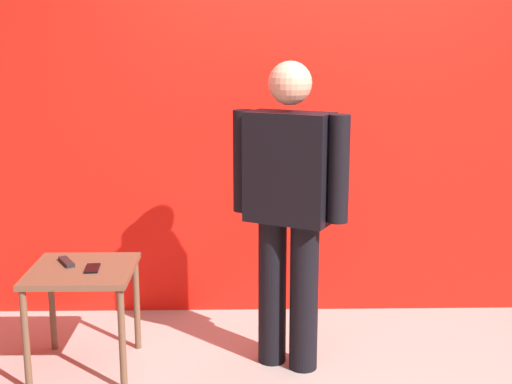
% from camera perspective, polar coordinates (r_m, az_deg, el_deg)
% --- Properties ---
extents(back_wall_red, '(6.39, 0.12, 2.88)m').
position_cam_1_polar(back_wall_red, '(4.36, 4.29, 8.47)').
color(back_wall_red, red).
rests_on(back_wall_red, ground_plane).
extents(standing_person, '(0.62, 0.40, 1.65)m').
position_cam_1_polar(standing_person, '(3.58, 2.77, -0.77)').
color(standing_person, black).
rests_on(standing_person, ground_plane).
extents(side_table, '(0.54, 0.54, 0.57)m').
position_cam_1_polar(side_table, '(3.77, -14.25, -7.36)').
color(side_table, brown).
rests_on(side_table, ground_plane).
extents(cell_phone, '(0.08, 0.15, 0.01)m').
position_cam_1_polar(cell_phone, '(3.71, -13.48, -6.20)').
color(cell_phone, black).
rests_on(cell_phone, side_table).
extents(tv_remote, '(0.12, 0.17, 0.02)m').
position_cam_1_polar(tv_remote, '(3.83, -15.52, -5.63)').
color(tv_remote, black).
rests_on(tv_remote, side_table).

